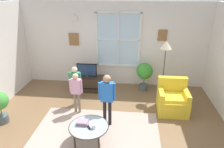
# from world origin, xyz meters

# --- Properties ---
(ground_plane) EXTENTS (6.47, 5.90, 0.02)m
(ground_plane) POSITION_xyz_m (0.00, 0.00, -0.01)
(ground_plane) COLOR brown
(back_wall) EXTENTS (5.87, 0.17, 2.70)m
(back_wall) POSITION_xyz_m (0.00, 2.71, 1.36)
(back_wall) COLOR silver
(back_wall) RESTS_ON ground_plane
(area_rug) EXTENTS (2.84, 1.94, 0.01)m
(area_rug) POSITION_xyz_m (-0.14, -0.07, 0.00)
(area_rug) COLOR tan
(area_rug) RESTS_ON ground_plane
(tv_stand) EXTENTS (1.04, 0.46, 0.46)m
(tv_stand) POSITION_xyz_m (-0.78, 2.05, 0.23)
(tv_stand) COLOR #2D2319
(tv_stand) RESTS_ON ground_plane
(television) EXTENTS (0.62, 0.08, 0.43)m
(television) POSITION_xyz_m (-0.78, 2.05, 0.69)
(television) COLOR #4C4C4C
(television) RESTS_ON tv_stand
(armchair) EXTENTS (0.76, 0.74, 0.87)m
(armchair) POSITION_xyz_m (1.70, 1.09, 0.33)
(armchair) COLOR yellow
(armchair) RESTS_ON ground_plane
(coffee_table) EXTENTS (0.84, 0.84, 0.41)m
(coffee_table) POSITION_xyz_m (-0.24, -0.33, 0.38)
(coffee_table) COLOR #99B2B7
(coffee_table) RESTS_ON ground_plane
(book_stack) EXTENTS (0.25, 0.17, 0.08)m
(book_stack) POSITION_xyz_m (-0.38, -0.28, 0.45)
(book_stack) COLOR #B26994
(book_stack) RESTS_ON coffee_table
(cup) EXTENTS (0.09, 0.09, 0.10)m
(cup) POSITION_xyz_m (-0.11, -0.39, 0.45)
(cup) COLOR white
(cup) RESTS_ON coffee_table
(remote_near_books) EXTENTS (0.11, 0.14, 0.02)m
(remote_near_books) POSITION_xyz_m (-0.23, -0.38, 0.42)
(remote_near_books) COLOR black
(remote_near_books) RESTS_ON coffee_table
(person_green_shirt) EXTENTS (0.34, 0.16, 1.14)m
(person_green_shirt) POSITION_xyz_m (-0.89, 1.14, 0.71)
(person_green_shirt) COLOR #726656
(person_green_shirt) RESTS_ON ground_plane
(person_pink_shirt) EXTENTS (0.33, 0.15, 1.11)m
(person_pink_shirt) POSITION_xyz_m (-0.77, 0.76, 0.70)
(person_pink_shirt) COLOR #726656
(person_pink_shirt) RESTS_ON ground_plane
(person_blue_shirt) EXTENTS (0.39, 0.18, 1.30)m
(person_blue_shirt) POSITION_xyz_m (0.07, 0.32, 0.81)
(person_blue_shirt) COLOR black
(person_blue_shirt) RESTS_ON ground_plane
(potted_plant_by_window) EXTENTS (0.51, 0.51, 0.90)m
(potted_plant_by_window) POSITION_xyz_m (1.00, 2.24, 0.60)
(potted_plant_by_window) COLOR #4C565B
(potted_plant_by_window) RESTS_ON ground_plane
(floor_lamp) EXTENTS (0.32, 0.32, 1.71)m
(floor_lamp) POSITION_xyz_m (1.52, 1.87, 1.43)
(floor_lamp) COLOR black
(floor_lamp) RESTS_ON ground_plane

